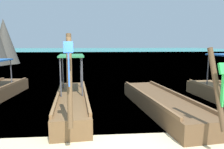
{
  "coord_description": "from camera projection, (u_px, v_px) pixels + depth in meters",
  "views": [
    {
      "loc": [
        -0.62,
        -3.97,
        2.35
      ],
      "look_at": [
        0.0,
        3.38,
        1.3
      ],
      "focal_mm": 34.64,
      "sensor_mm": 36.0,
      "label": 1
    }
  ],
  "objects": [
    {
      "name": "longtail_boat_blue_ribbon",
      "position": [
        72.0,
        101.0,
        7.62
      ],
      "size": [
        1.48,
        5.68,
        2.59
      ],
      "color": "brown",
      "rests_on": "ground"
    },
    {
      "name": "sea_water",
      "position": [
        96.0,
        52.0,
        64.85
      ],
      "size": [
        120.0,
        120.0,
        0.0
      ],
      "primitive_type": "plane",
      "color": "teal",
      "rests_on": "ground"
    },
    {
      "name": "longtail_boat_green_ribbon",
      "position": [
        161.0,
        103.0,
        7.58
      ],
      "size": [
        1.84,
        5.94,
        2.28
      ],
      "color": "brown",
      "rests_on": "ground"
    }
  ]
}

